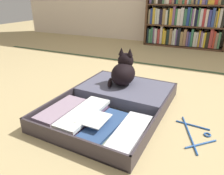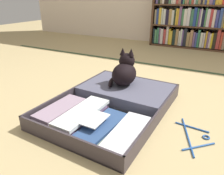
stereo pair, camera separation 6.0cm
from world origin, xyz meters
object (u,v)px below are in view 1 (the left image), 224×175
bookshelf (186,16)px  clothes_hanger (195,134)px  black_cat (124,72)px  open_suitcase (114,101)px

bookshelf → clothes_hanger: (0.43, -2.34, -0.45)m
black_cat → clothes_hanger: 0.69m
black_cat → clothes_hanger: size_ratio=0.81×
black_cat → clothes_hanger: (0.58, -0.32, -0.19)m
open_suitcase → clothes_hanger: bearing=-10.9°
bookshelf → open_suitcase: size_ratio=1.22×
bookshelf → clothes_hanger: bookshelf is taller
open_suitcase → black_cat: bearing=95.2°
open_suitcase → clothes_hanger: (0.56, -0.11, -0.04)m
bookshelf → clothes_hanger: 2.42m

